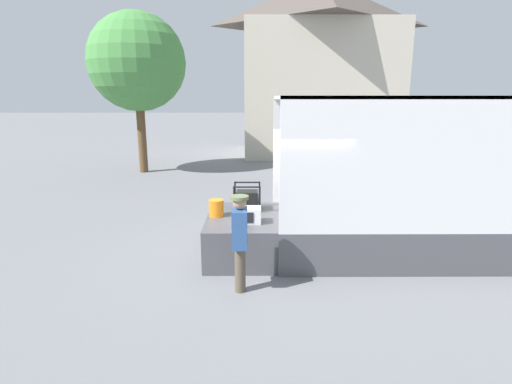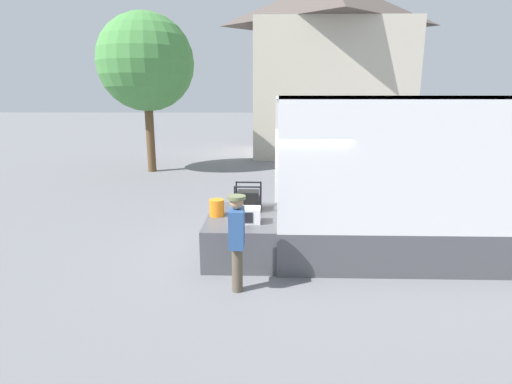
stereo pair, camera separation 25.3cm
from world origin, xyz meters
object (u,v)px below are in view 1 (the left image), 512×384
Objects in this scene: microwave at (248,215)px; worker_person at (240,234)px; portable_generator at (248,200)px; orange_bucket at (216,208)px; box_truck at (457,211)px; street_tree at (137,63)px.

worker_person reaches higher than microwave.
portable_generator reaches higher than orange_bucket.
orange_bucket is (-4.94, -0.02, 0.08)m from box_truck.
worker_person is at bearing -159.20° from box_truck.
street_tree is (-8.99, 9.44, 3.68)m from box_truck.
box_truck is at bearing 5.98° from microwave.
microwave is at bearing -33.59° from orange_bucket.
microwave is (-4.29, -0.45, 0.06)m from box_truck.
portable_generator is at bearing -62.47° from street_tree.
portable_generator is 0.35× the size of worker_person.
microwave is 0.30× the size of worker_person.
microwave is at bearing -64.59° from street_tree.
street_tree is (-4.69, 8.99, 3.55)m from portable_generator.
microwave is 1.23m from worker_person.
orange_bucket is at bearing 146.41° from microwave.
worker_person is at bearing -92.77° from portable_generator.
box_truck is 12.94× the size of microwave.
box_truck is at bearing -5.98° from portable_generator.
street_tree is (-4.05, 9.46, 3.60)m from orange_bucket.
box_truck is at bearing 0.21° from orange_bucket.
street_tree reaches higher than portable_generator.
box_truck reaches higher than orange_bucket.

